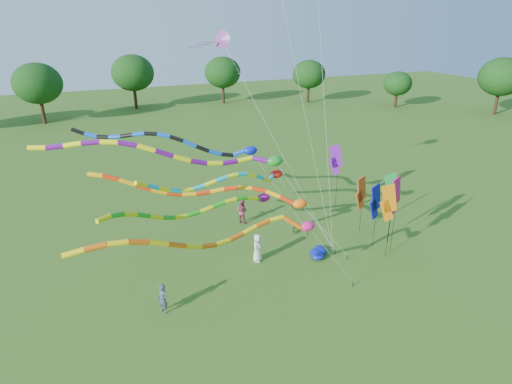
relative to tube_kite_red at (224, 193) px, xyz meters
name	(u,v)px	position (x,y,z in m)	size (l,w,h in m)	color
ground	(332,300)	(4.09, -5.92, -4.64)	(160.00, 160.00, 0.00)	#2D5817
tree_ring	(320,245)	(1.22, -8.95, 0.95)	(116.33, 122.27, 9.72)	#382314
tube_kite_red	(224,193)	(0.00, 0.00, 0.00)	(14.26, 4.71, 6.85)	black
tube_kite_orange	(232,234)	(-1.68, -6.31, 0.72)	(14.06, 2.28, 7.23)	black
tube_kite_purple	(190,155)	(-2.02, -0.43, 2.70)	(16.40, 3.13, 9.21)	black
tube_kite_blue	(186,144)	(-1.31, 3.54, 2.21)	(14.07, 5.14, 8.36)	black
tube_kite_cyan	(236,179)	(0.65, -0.20, 0.86)	(12.17, 4.14, 7.26)	black
tube_kite_green	(214,206)	(-0.84, -0.58, -0.41)	(12.68, 5.02, 6.28)	black
delta_kite_high_c	(222,40)	(1.82, 5.37, 8.24)	(7.04, 8.10, 15.33)	black
banner_pole_blue_a	(375,202)	(9.56, -1.82, -1.40)	(1.13, 0.44, 4.51)	black
banner_pole_violet	(336,160)	(10.51, 4.57, -0.64)	(1.10, 0.51, 5.28)	black
banner_pole_green	(391,191)	(10.72, -1.80, -0.85)	(1.16, 0.27, 5.06)	black
banner_pole_orange	(388,203)	(9.44, -3.20, -0.90)	(1.14, 0.39, 5.02)	black
banner_pole_red	(361,193)	(9.89, 0.17, -1.60)	(1.12, 0.46, 4.30)	black
banner_pole_magenta_b	(396,196)	(10.14, -2.95, -0.62)	(1.11, 0.51, 5.30)	black
blue_nylon_heap	(317,251)	(5.71, -1.40, -4.41)	(1.34, 1.58, 0.49)	#0B1B9A
person_a	(257,248)	(1.85, -0.67, -3.72)	(0.90, 0.58, 1.84)	silver
person_b	(163,299)	(-4.61, -3.55, -3.80)	(0.61, 0.40, 1.68)	#3B4553
person_c	(242,211)	(2.83, 4.80, -3.74)	(0.88, 0.69, 1.81)	#95364D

